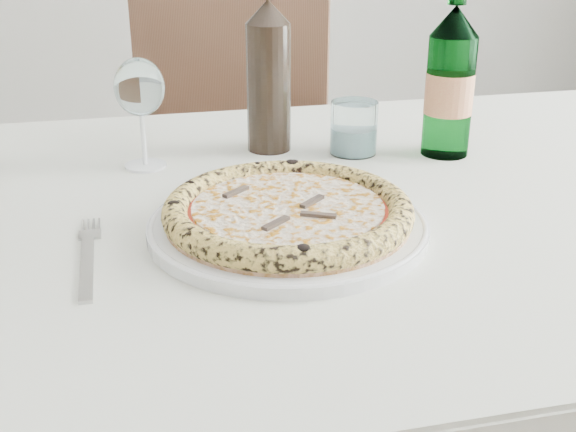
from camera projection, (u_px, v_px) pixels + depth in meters
name	position (u px, v px, depth m)	size (l,w,h in m)	color
dining_table	(272.00, 257.00, 0.96)	(1.56, 0.94, 0.76)	brown
chair_far	(222.00, 174.00, 1.67)	(0.59, 0.59, 0.93)	brown
plate	(288.00, 225.00, 0.83)	(0.32, 0.32, 0.02)	white
pizza	(288.00, 211.00, 0.83)	(0.29, 0.29, 0.03)	tan
fork	(88.00, 257.00, 0.77)	(0.03, 0.21, 0.00)	#A3A3A3
wine_glass	(140.00, 90.00, 1.00)	(0.07, 0.07, 0.16)	white
tumbler	(354.00, 131.00, 1.09)	(0.07, 0.07, 0.08)	white
beer_bottle	(450.00, 82.00, 1.06)	(0.07, 0.07, 0.28)	#2E8545
wine_bottle	(268.00, 75.00, 1.08)	(0.07, 0.07, 0.27)	black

